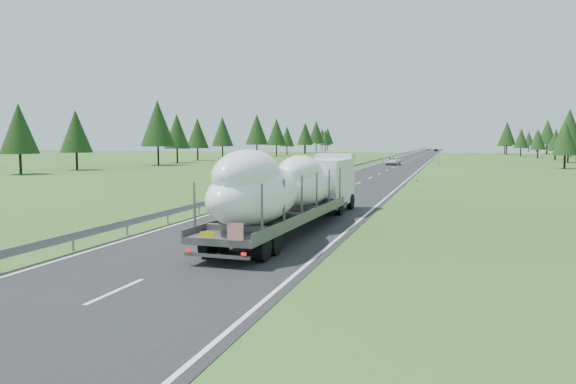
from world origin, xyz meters
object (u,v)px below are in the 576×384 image
(boat_truck, at_px, (291,187))
(distant_car_dark, at_px, (436,150))
(highway_sign, at_px, (439,156))
(distant_van, at_px, (393,161))
(distant_car_blue, at_px, (429,149))

(boat_truck, relative_size, distant_car_dark, 5.30)
(distant_car_dark, bearing_deg, boat_truck, -87.85)
(highway_sign, height_order, distant_van, highway_sign)
(distant_van, bearing_deg, highway_sign, -22.63)
(distant_van, height_order, distant_car_dark, distant_van)
(distant_van, bearing_deg, distant_car_blue, 88.54)
(boat_truck, relative_size, distant_car_blue, 5.02)
(distant_car_dark, height_order, distant_car_blue, distant_car_blue)
(highway_sign, height_order, boat_truck, boat_truck)
(distant_car_dark, bearing_deg, highway_sign, -85.90)
(distant_car_blue, bearing_deg, distant_van, -91.18)
(boat_truck, height_order, distant_car_dark, boat_truck)
(highway_sign, xyz_separation_m, boat_truck, (-5.26, -76.65, 0.43))
(highway_sign, relative_size, boat_truck, 0.13)
(boat_truck, bearing_deg, distant_van, 92.19)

